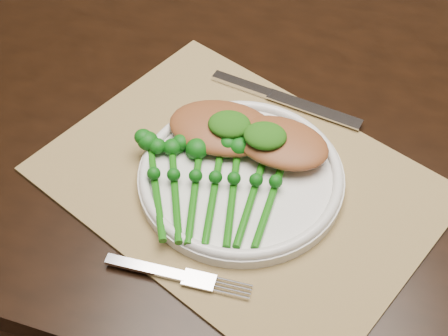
# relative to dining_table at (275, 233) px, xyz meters

# --- Properties ---
(floor) EXTENTS (4.00, 4.00, 0.00)m
(floor) POSITION_rel_dining_table_xyz_m (0.05, 0.11, -0.38)
(floor) COLOR #55311D
(floor) RESTS_ON ground
(dining_table) EXTENTS (1.73, 1.15, 0.75)m
(dining_table) POSITION_rel_dining_table_xyz_m (0.00, 0.00, 0.00)
(dining_table) COLOR black
(dining_table) RESTS_ON ground
(placemat) EXTENTS (0.57, 0.53, 0.00)m
(placemat) POSITION_rel_dining_table_xyz_m (-0.05, -0.19, 0.37)
(placemat) COLOR #947B4B
(placemat) RESTS_ON dining_table
(dinner_plate) EXTENTS (0.26, 0.26, 0.02)m
(dinner_plate) POSITION_rel_dining_table_xyz_m (-0.05, -0.19, 0.39)
(dinner_plate) COLOR silver
(dinner_plate) RESTS_ON placemat
(knife) EXTENTS (0.22, 0.09, 0.01)m
(knife) POSITION_rel_dining_table_xyz_m (-0.03, -0.03, 0.38)
(knife) COLOR silver
(knife) RESTS_ON placemat
(fork) EXTENTS (0.17, 0.03, 0.01)m
(fork) POSITION_rel_dining_table_xyz_m (-0.09, -0.34, 0.38)
(fork) COLOR silver
(fork) RESTS_ON placemat
(chicken_fillet_left) EXTENTS (0.15, 0.11, 0.03)m
(chicken_fillet_left) POSITION_rel_dining_table_xyz_m (-0.08, -0.13, 0.41)
(chicken_fillet_left) COLOR brown
(chicken_fillet_left) RESTS_ON dinner_plate
(chicken_fillet_right) EXTENTS (0.14, 0.12, 0.02)m
(chicken_fillet_right) POSITION_rel_dining_table_xyz_m (-0.01, -0.15, 0.41)
(chicken_fillet_right) COLOR brown
(chicken_fillet_right) RESTS_ON dinner_plate
(pesto_dollop_left) EXTENTS (0.05, 0.05, 0.02)m
(pesto_dollop_left) POSITION_rel_dining_table_xyz_m (-0.07, -0.14, 0.42)
(pesto_dollop_left) COLOR #134409
(pesto_dollop_left) RESTS_ON chicken_fillet_left
(pesto_dollop_right) EXTENTS (0.05, 0.05, 0.02)m
(pesto_dollop_right) POSITION_rel_dining_table_xyz_m (-0.03, -0.15, 0.43)
(pesto_dollop_right) COLOR #134409
(pesto_dollop_right) RESTS_ON chicken_fillet_right
(broccolini_bundle) EXTENTS (0.17, 0.19, 0.04)m
(broccolini_bundle) POSITION_rel_dining_table_xyz_m (-0.08, -0.23, 0.40)
(broccolini_bundle) COLOR #135C0C
(broccolini_bundle) RESTS_ON dinner_plate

